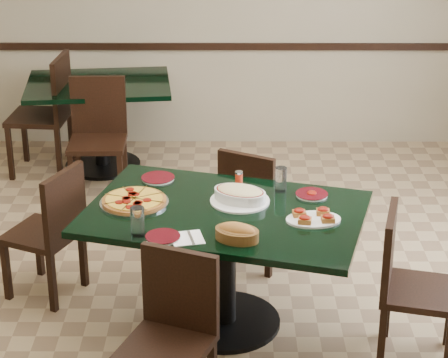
{
  "coord_description": "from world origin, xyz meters",
  "views": [
    {
      "loc": [
        0.15,
        -4.78,
        2.88
      ],
      "look_at": [
        0.13,
        0.0,
        0.81
      ],
      "focal_mm": 70.0,
      "sensor_mm": 36.0,
      "label": 1
    }
  ],
  "objects_px": {
    "chair_left": "(52,227)",
    "chair_far": "(253,202)",
    "pepperoni_pizza": "(134,201)",
    "back_chair_near": "(98,130)",
    "back_table": "(100,108)",
    "bruschetta_platter": "(313,217)",
    "main_table": "(225,239)",
    "bread_basket": "(237,233)",
    "back_chair_left": "(49,108)",
    "lasagna_casserole": "(240,195)",
    "chair_right": "(406,279)",
    "chair_near": "(172,328)"
  },
  "relations": [
    {
      "from": "lasagna_casserole",
      "to": "main_table",
      "type": "bearing_deg",
      "value": -101.99
    },
    {
      "from": "back_chair_near",
      "to": "pepperoni_pizza",
      "type": "relative_size",
      "value": 2.32
    },
    {
      "from": "pepperoni_pizza",
      "to": "bread_basket",
      "type": "height_order",
      "value": "bread_basket"
    },
    {
      "from": "pepperoni_pizza",
      "to": "bread_basket",
      "type": "distance_m",
      "value": 0.74
    },
    {
      "from": "back_table",
      "to": "main_table",
      "type": "bearing_deg",
      "value": -72.95
    },
    {
      "from": "chair_far",
      "to": "back_chair_left",
      "type": "height_order",
      "value": "back_chair_left"
    },
    {
      "from": "chair_near",
      "to": "back_table",
      "type": "bearing_deg",
      "value": 125.57
    },
    {
      "from": "chair_near",
      "to": "lasagna_casserole",
      "type": "relative_size",
      "value": 2.37
    },
    {
      "from": "bruschetta_platter",
      "to": "lasagna_casserole",
      "type": "bearing_deg",
      "value": 142.5
    },
    {
      "from": "back_chair_near",
      "to": "chair_left",
      "type": "bearing_deg",
      "value": -93.46
    },
    {
      "from": "chair_left",
      "to": "chair_far",
      "type": "bearing_deg",
      "value": 131.88
    },
    {
      "from": "back_table",
      "to": "back_chair_near",
      "type": "xyz_separation_m",
      "value": [
        0.06,
        -0.52,
        -0.0
      ]
    },
    {
      "from": "chair_far",
      "to": "chair_right",
      "type": "xyz_separation_m",
      "value": [
        0.81,
        -1.04,
        0.03
      ]
    },
    {
      "from": "chair_near",
      "to": "back_chair_left",
      "type": "bearing_deg",
      "value": 132.63
    },
    {
      "from": "chair_right",
      "to": "lasagna_casserole",
      "type": "height_order",
      "value": "chair_right"
    },
    {
      "from": "bruschetta_platter",
      "to": "chair_right",
      "type": "bearing_deg",
      "value": -26.6
    },
    {
      "from": "back_chair_near",
      "to": "bruschetta_platter",
      "type": "height_order",
      "value": "back_chair_near"
    },
    {
      "from": "chair_left",
      "to": "pepperoni_pizza",
      "type": "bearing_deg",
      "value": 90.57
    },
    {
      "from": "back_chair_left",
      "to": "lasagna_casserole",
      "type": "height_order",
      "value": "back_chair_left"
    },
    {
      "from": "back_table",
      "to": "bruschetta_platter",
      "type": "distance_m",
      "value": 3.03
    },
    {
      "from": "back_table",
      "to": "chair_far",
      "type": "relative_size",
      "value": 1.49
    },
    {
      "from": "back_chair_left",
      "to": "pepperoni_pizza",
      "type": "relative_size",
      "value": 2.51
    },
    {
      "from": "chair_near",
      "to": "pepperoni_pizza",
      "type": "distance_m",
      "value": 0.97
    },
    {
      "from": "back_chair_left",
      "to": "bread_basket",
      "type": "bearing_deg",
      "value": 34.11
    },
    {
      "from": "main_table",
      "to": "back_table",
      "type": "bearing_deg",
      "value": 128.84
    },
    {
      "from": "main_table",
      "to": "chair_near",
      "type": "distance_m",
      "value": 0.84
    },
    {
      "from": "main_table",
      "to": "chair_left",
      "type": "xyz_separation_m",
      "value": [
        -1.06,
        0.33,
        -0.09
      ]
    },
    {
      "from": "chair_far",
      "to": "back_chair_near",
      "type": "relative_size",
      "value": 0.91
    },
    {
      "from": "back_table",
      "to": "back_chair_left",
      "type": "bearing_deg",
      "value": -170.89
    },
    {
      "from": "chair_right",
      "to": "back_chair_left",
      "type": "bearing_deg",
      "value": 56.6
    },
    {
      "from": "lasagna_casserole",
      "to": "bruschetta_platter",
      "type": "relative_size",
      "value": 1.12
    },
    {
      "from": "main_table",
      "to": "back_table",
      "type": "xyz_separation_m",
      "value": [
        -1.05,
        2.46,
        -0.04
      ]
    },
    {
      "from": "back_table",
      "to": "chair_far",
      "type": "xyz_separation_m",
      "value": [
        1.24,
        -1.73,
        -0.06
      ]
    },
    {
      "from": "pepperoni_pizza",
      "to": "lasagna_casserole",
      "type": "distance_m",
      "value": 0.61
    },
    {
      "from": "bruschetta_platter",
      "to": "pepperoni_pizza",
      "type": "bearing_deg",
      "value": 161.71
    },
    {
      "from": "back_chair_left",
      "to": "lasagna_casserole",
      "type": "bearing_deg",
      "value": 39.43
    },
    {
      "from": "back_chair_left",
      "to": "pepperoni_pizza",
      "type": "distance_m",
      "value": 2.45
    },
    {
      "from": "main_table",
      "to": "chair_right",
      "type": "height_order",
      "value": "chair_right"
    },
    {
      "from": "chair_right",
      "to": "bruschetta_platter",
      "type": "height_order",
      "value": "chair_right"
    },
    {
      "from": "back_table",
      "to": "back_chair_left",
      "type": "height_order",
      "value": "back_chair_left"
    },
    {
      "from": "back_chair_near",
      "to": "lasagna_casserole",
      "type": "bearing_deg",
      "value": -60.32
    },
    {
      "from": "back_chair_near",
      "to": "pepperoni_pizza",
      "type": "xyz_separation_m",
      "value": [
        0.47,
        -1.84,
        0.25
      ]
    },
    {
      "from": "main_table",
      "to": "back_chair_near",
      "type": "xyz_separation_m",
      "value": [
        -1.0,
        1.94,
        -0.05
      ]
    },
    {
      "from": "main_table",
      "to": "pepperoni_pizza",
      "type": "relative_size",
      "value": 4.41
    },
    {
      "from": "chair_right",
      "to": "bread_basket",
      "type": "height_order",
      "value": "chair_right"
    },
    {
      "from": "chair_right",
      "to": "chair_left",
      "type": "bearing_deg",
      "value": 86.46
    },
    {
      "from": "pepperoni_pizza",
      "to": "bruschetta_platter",
      "type": "distance_m",
      "value": 1.04
    },
    {
      "from": "lasagna_casserole",
      "to": "bread_basket",
      "type": "height_order",
      "value": "bread_basket"
    },
    {
      "from": "chair_left",
      "to": "pepperoni_pizza",
      "type": "height_order",
      "value": "chair_left"
    },
    {
      "from": "chair_right",
      "to": "lasagna_casserole",
      "type": "distance_m",
      "value": 1.05
    }
  ]
}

